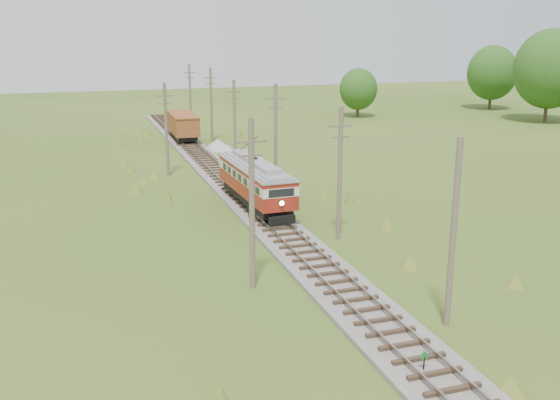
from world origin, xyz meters
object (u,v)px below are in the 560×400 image
object	(u,v)px
switch_marker	(424,361)
gravel_pile	(219,145)
gondola	(183,125)
streetcar	(255,179)

from	to	relation	value
switch_marker	gravel_pile	size ratio (longest dim) A/B	0.29
gondola	switch_marker	bearing A→B (deg)	-88.54
switch_marker	gravel_pile	world-z (taller)	gravel_pile
gondola	gravel_pile	xyz separation A→B (m)	(2.93, -6.54, -1.53)
gondola	gravel_pile	size ratio (longest dim) A/B	2.37
switch_marker	gondola	xyz separation A→B (m)	(0.20, 56.19, 1.49)
switch_marker	gravel_pile	xyz separation A→B (m)	(3.13, 49.65, -0.04)
switch_marker	streetcar	world-z (taller)	streetcar
switch_marker	streetcar	size ratio (longest dim) A/B	0.09
switch_marker	streetcar	bearing A→B (deg)	89.53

